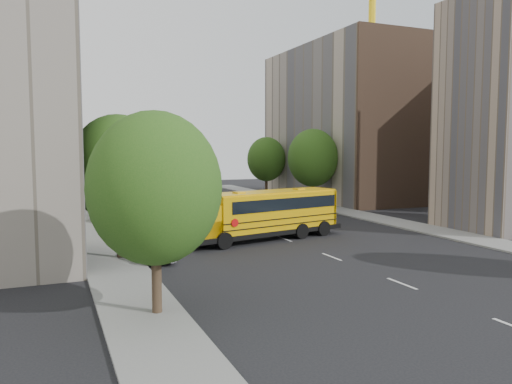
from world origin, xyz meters
TOP-DOWN VIEW (x-y plane):
  - ground at (0.00, 0.00)m, footprint 120.00×120.00m
  - sidewalk_left at (-11.50, 5.00)m, footprint 3.00×80.00m
  - sidewalk_right at (11.50, 5.00)m, footprint 3.00×80.00m
  - lane_markings at (0.00, 10.00)m, footprint 0.15×64.00m
  - building_left_redbrick at (-18.00, 28.00)m, footprint 10.00×15.00m
  - building_right_far at (18.00, 20.00)m, footprint 10.00×22.00m
  - building_right_sidewall at (18.00, 9.00)m, footprint 10.10×0.30m
  - tower_crane at (30.25, 28.00)m, footprint 28.50×1.20m
  - street_tree_0 at (-11.00, -14.00)m, footprint 4.80×4.80m
  - street_tree_1 at (-11.00, -4.00)m, footprint 5.12×5.12m
  - street_tree_2 at (-11.00, 14.00)m, footprint 4.99×4.99m
  - street_tree_4 at (11.00, 14.00)m, footprint 5.25×5.25m
  - street_tree_5 at (11.00, 26.00)m, footprint 4.86×4.86m
  - school_bus at (-1.43, -1.61)m, footprint 11.95×5.16m
  - safari_truck at (6.96, 8.61)m, footprint 5.49×2.14m
  - parked_car_0 at (-9.32, -5.00)m, footprint 1.89×4.09m
  - parked_car_1 at (-9.20, 9.83)m, footprint 2.16×5.01m
  - parked_car_2 at (-8.80, 24.05)m, footprint 3.02×5.90m
  - parked_car_4 at (8.80, 16.35)m, footprint 1.81×4.14m

SIDE VIEW (x-z plane):
  - ground at x=0.00m, z-range 0.00..0.00m
  - lane_markings at x=0.00m, z-range 0.00..0.01m
  - sidewalk_left at x=-11.50m, z-range 0.00..0.12m
  - sidewalk_right at x=11.50m, z-range 0.00..0.12m
  - parked_car_0 at x=-9.32m, z-range 0.00..1.36m
  - parked_car_4 at x=8.80m, z-range 0.00..1.39m
  - parked_car_2 at x=-8.80m, z-range 0.00..1.59m
  - parked_car_1 at x=-9.20m, z-range 0.00..1.61m
  - safari_truck at x=6.96m, z-range 0.07..2.39m
  - school_bus at x=-1.43m, z-range 0.19..3.48m
  - street_tree_0 at x=-11.00m, z-range 0.94..8.35m
  - street_tree_5 at x=11.00m, z-range 0.95..8.46m
  - street_tree_2 at x=-11.00m, z-range 0.97..8.68m
  - street_tree_1 at x=-11.00m, z-range 1.00..8.90m
  - street_tree_4 at x=11.00m, z-range 1.02..9.13m
  - building_left_redbrick at x=-18.00m, z-range 0.00..13.00m
  - building_right_far at x=18.00m, z-range 0.00..18.00m
  - building_right_sidewall at x=18.00m, z-range 0.00..18.00m
  - tower_crane at x=30.25m, z-range 6.60..42.35m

